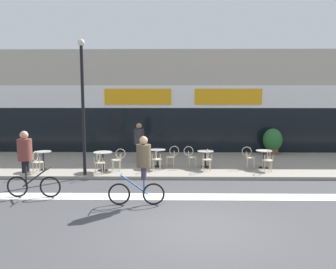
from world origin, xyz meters
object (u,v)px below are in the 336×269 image
Objects in this scene: bistro_table_2 at (157,154)px; cafe_chair_2_near at (157,158)px; cafe_chair_1_side at (118,158)px; bistro_table_0 at (43,157)px; pedestrian_near_end at (139,139)px; cafe_chair_3_near at (207,158)px; cyclist_0 at (142,165)px; cyclist_1 at (27,159)px; cafe_chair_0_near at (37,160)px; lamp_post at (83,98)px; bistro_table_3 at (205,156)px; cafe_chair_1_near at (99,161)px; cafe_chair_3_side at (191,155)px; cafe_chair_4_near at (268,159)px; bistro_table_4 at (264,156)px; cafe_chair_2_side at (172,155)px; planter_pot at (273,141)px; bistro_table_1 at (103,157)px; cafe_chair_4_side at (249,156)px.

cafe_chair_2_near reaches higher than bistro_table_2.
bistro_table_0 is at bearing -3.50° from cafe_chair_1_side.
cafe_chair_3_near is at bearing -21.82° from pedestrian_near_end.
cyclist_1 is at bearing -11.87° from cyclist_0.
cafe_chair_0_near is at bearing -164.32° from bistro_table_2.
bistro_table_2 is 3.95m from lamp_post.
bistro_table_3 is 4.45m from cafe_chair_1_near.
cafe_chair_3_side is 1.00× the size of cafe_chair_4_near.
bistro_table_4 is 5.56m from pedestrian_near_end.
cafe_chair_1_side is (-6.06, -0.59, -0.01)m from bistro_table_4.
bistro_table_3 is at bearing 34.48° from cyclist_1.
cafe_chair_2_side is 1.00× the size of cafe_chair_3_near.
cafe_chair_2_side is at bearing 42.52° from cyclist_1.
bistro_table_4 is 0.55× the size of planter_pot.
lamp_post reaches higher than pedestrian_near_end.
lamp_post is (-0.53, -0.13, 2.44)m from cafe_chair_1_near.
bistro_table_1 is 3.68m from cafe_chair_3_side.
bistro_table_1 is 0.85× the size of cafe_chair_1_near.
cafe_chair_1_near is at bearing -90.67° from bistro_table_1.
bistro_table_2 is 0.38× the size of cyclist_0.
bistro_table_0 is at bearing -174.64° from bistro_table_3.
bistro_table_1 is at bearing -168.49° from cafe_chair_3_side.
cafe_chair_0_near is 5.45m from cafe_chair_2_side.
cafe_chair_3_side is at bearing -17.10° from pedestrian_near_end.
cafe_chair_1_near is 1.00× the size of cafe_chair_2_side.
cafe_chair_0_near is 6.21m from cafe_chair_3_side.
bistro_table_3 is at bearing 9.47° from bistro_table_1.
bistro_table_2 is 2.16m from cafe_chair_3_near.
cafe_chair_2_near is (2.19, 0.76, 0.00)m from cafe_chair_1_near.
cafe_chair_4_near is 0.66× the size of planter_pot.
cafe_chair_0_near is (-0.01, -0.63, -0.03)m from bistro_table_0.
cafe_chair_3_side reaches higher than bistro_table_0.
bistro_table_1 reaches higher than bistro_table_4.
bistro_table_3 is 0.63m from cafe_chair_3_side.
cafe_chair_1_side is at bearing -39.71° from cafe_chair_1_near.
bistro_table_4 is at bearing -78.62° from cafe_chair_2_near.
cafe_chair_1_side is (-1.56, -0.76, -0.02)m from bistro_table_2.
cafe_chair_0_near is at bearing -38.30° from cyclist_0.
planter_pot reaches higher than cafe_chair_1_side.
cafe_chair_1_side is 1.00× the size of cafe_chair_2_near.
cafe_chair_2_side is 3.25m from cafe_chair_4_side.
cafe_chair_0_near is 3.14m from cafe_chair_1_side.
bistro_table_2 is 0.84× the size of cafe_chair_4_side.
bistro_table_4 is at bearing -2.64° from bistro_table_3.
cyclist_0 reaches higher than cafe_chair_3_near.
lamp_post is (-8.59, -4.63, 2.25)m from planter_pot.
lamp_post reaches higher than cafe_chair_2_side.
cafe_chair_3_near is (4.24, 0.08, -0.03)m from bistro_table_1.
cafe_chair_1_near is at bearing -160.80° from cafe_chair_4_side.
cafe_chair_3_side is (1.43, 0.57, 0.00)m from cafe_chair_2_near.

